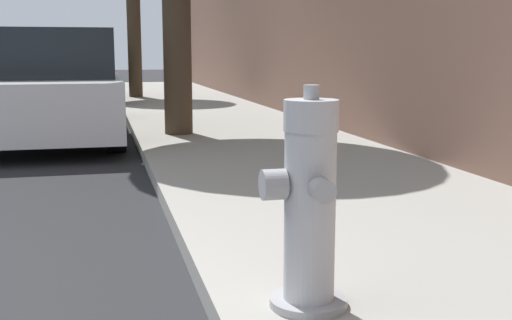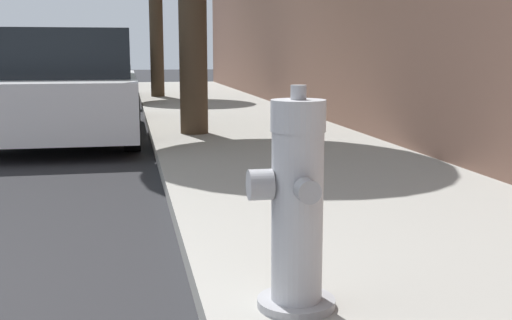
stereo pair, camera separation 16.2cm
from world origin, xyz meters
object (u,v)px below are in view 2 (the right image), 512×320
at_px(parked_car_near, 68,87).
at_px(parked_car_far, 95,68).
at_px(fire_hydrant, 296,208).
at_px(parked_car_mid, 91,74).

relative_size(parked_car_near, parked_car_far, 1.12).
xyz_separation_m(fire_hydrant, parked_car_near, (-1.45, 6.62, 0.15)).
distance_m(fire_hydrant, parked_car_far, 18.26).
bearing_deg(parked_car_mid, parked_car_near, -90.03).
bearing_deg(parked_car_near, parked_car_mid, 89.97).
relative_size(parked_car_near, parked_car_mid, 1.05).
bearing_deg(parked_car_mid, fire_hydrant, -83.37).
height_order(parked_car_near, parked_car_mid, parked_car_near).
xyz_separation_m(fire_hydrant, parked_car_mid, (-1.44, 12.42, 0.14)).
xyz_separation_m(parked_car_mid, parked_car_far, (-0.17, 5.77, -0.01)).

